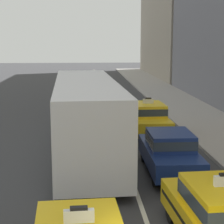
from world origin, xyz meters
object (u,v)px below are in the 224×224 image
(bus_left_second, at_px, (86,113))
(sedan_left_third, at_px, (82,101))
(sedan_right_second, at_px, (170,151))
(taxi_right_third, at_px, (147,118))
(taxi_right_nearest, at_px, (222,216))

(bus_left_second, height_order, sedan_left_third, bus_left_second)
(bus_left_second, xyz_separation_m, sedan_right_second, (3.08, -2.61, -0.97))
(sedan_left_third, distance_m, taxi_right_third, 7.00)
(bus_left_second, bearing_deg, taxi_right_nearest, -69.23)
(sedan_left_third, xyz_separation_m, sedan_right_second, (3.28, -12.27, 0.00))
(sedan_right_second, relative_size, taxi_right_third, 0.93)
(taxi_right_nearest, height_order, sedan_right_second, taxi_right_nearest)
(sedan_left_third, xyz_separation_m, taxi_right_nearest, (3.31, -17.88, 0.03))
(taxi_right_third, bearing_deg, sedan_right_second, -91.48)
(sedan_left_third, height_order, sedan_right_second, same)
(taxi_right_nearest, height_order, taxi_right_third, same)
(sedan_left_third, bearing_deg, sedan_right_second, -75.06)
(bus_left_second, relative_size, taxi_right_nearest, 2.43)
(bus_left_second, height_order, sedan_right_second, bus_left_second)
(taxi_right_nearest, xyz_separation_m, taxi_right_third, (0.12, 11.79, 0.00))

